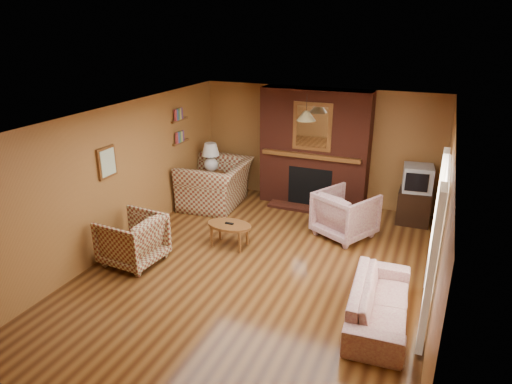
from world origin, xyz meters
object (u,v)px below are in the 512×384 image
at_px(floral_armchair, 345,214).
at_px(side_table, 212,185).
at_px(tv_stand, 414,206).
at_px(plaid_loveseat, 216,184).
at_px(table_lamp, 211,156).
at_px(fireplace, 314,149).
at_px(plaid_armchair, 132,240).
at_px(coffee_table, 229,227).
at_px(floral_sofa, 379,302).
at_px(crt_tv, 418,178).

height_order(floral_armchair, side_table, floral_armchair).
relative_size(side_table, tv_stand, 0.94).
xyz_separation_m(plaid_loveseat, table_lamp, (-0.25, 0.29, 0.49)).
xyz_separation_m(fireplace, plaid_armchair, (-1.95, -3.50, -0.78)).
distance_m(fireplace, coffee_table, 2.66).
xyz_separation_m(plaid_armchair, floral_sofa, (3.85, -0.04, -0.14)).
relative_size(plaid_armchair, coffee_table, 1.12).
xyz_separation_m(plaid_loveseat, tv_stand, (3.90, 0.64, -0.14)).
bearing_deg(crt_tv, floral_sofa, -92.56).
xyz_separation_m(fireplace, plaid_loveseat, (-1.85, -0.83, -0.72)).
relative_size(side_table, table_lamp, 1.00).
bearing_deg(fireplace, crt_tv, -5.30).
distance_m(plaid_loveseat, side_table, 0.42).
bearing_deg(plaid_armchair, tv_stand, 134.21).
relative_size(coffee_table, crt_tv, 1.36).
height_order(side_table, crt_tv, crt_tv).
height_order(coffee_table, crt_tv, crt_tv).
height_order(plaid_armchair, tv_stand, plaid_armchair).
height_order(tv_stand, crt_tv, crt_tv).
xyz_separation_m(floral_armchair, side_table, (-3.06, 0.73, -0.11)).
height_order(fireplace, floral_armchair, fireplace).
bearing_deg(crt_tv, table_lamp, -175.26).
xyz_separation_m(floral_armchair, table_lamp, (-3.06, 0.73, 0.54)).
xyz_separation_m(floral_armchair, crt_tv, (1.09, 1.07, 0.48)).
bearing_deg(table_lamp, tv_stand, 4.82).
relative_size(floral_armchair, tv_stand, 1.41).
distance_m(fireplace, floral_sofa, 4.12).
distance_m(plaid_loveseat, crt_tv, 3.98).
relative_size(fireplace, floral_sofa, 1.34).
bearing_deg(floral_armchair, plaid_armchair, 65.86).
bearing_deg(coffee_table, fireplace, 72.14).
height_order(floral_armchair, tv_stand, floral_armchair).
height_order(floral_sofa, table_lamp, table_lamp).
relative_size(fireplace, side_table, 3.89).
bearing_deg(plaid_armchair, fireplace, 155.43).
bearing_deg(fireplace, floral_sofa, -61.79).
distance_m(fireplace, floral_armchair, 1.76).
bearing_deg(floral_sofa, side_table, 49.73).
bearing_deg(plaid_loveseat, floral_sofa, 49.53).
relative_size(plaid_loveseat, coffee_table, 1.83).
distance_m(plaid_loveseat, floral_armchair, 2.84).
relative_size(plaid_loveseat, crt_tv, 2.50).
relative_size(floral_sofa, floral_armchair, 1.95).
bearing_deg(crt_tv, fireplace, 174.70).
bearing_deg(floral_sofa, plaid_loveseat, 50.78).
relative_size(floral_armchair, side_table, 1.50).
bearing_deg(floral_sofa, coffee_table, 63.73).
bearing_deg(plaid_armchair, side_table, -172.58).
height_order(plaid_armchair, side_table, plaid_armchair).
distance_m(floral_sofa, table_lamp, 5.05).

